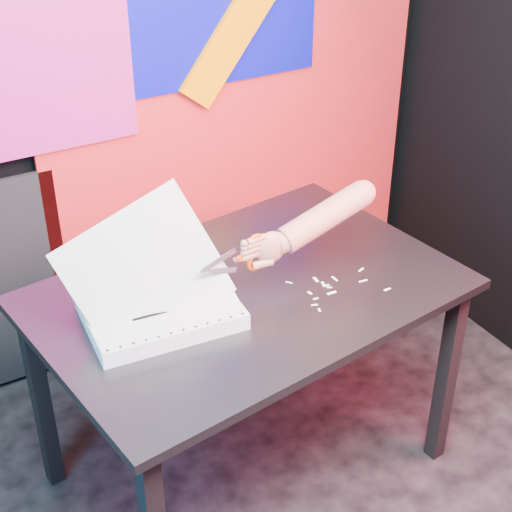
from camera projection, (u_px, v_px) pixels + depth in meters
room at (305, 223)px, 1.47m from camera, size 3.01×3.01×2.71m
backdrop at (92, 139)px, 2.78m from camera, size 2.88×0.05×2.08m
work_table at (247, 312)px, 2.39m from camera, size 1.34×0.98×0.75m
printout_stack at (159, 308)px, 2.20m from camera, size 0.49×0.34×0.38m
scissors at (252, 254)px, 2.25m from camera, size 0.22×0.02×0.12m
hand_forearm at (316, 221)px, 2.33m from camera, size 0.47×0.11×0.17m
paper_clippings at (332, 287)px, 2.35m from camera, size 0.26×0.19×0.00m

